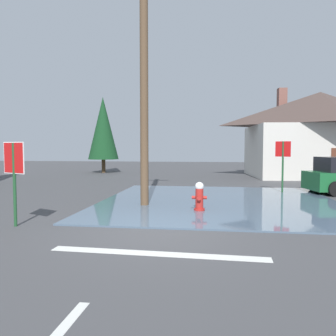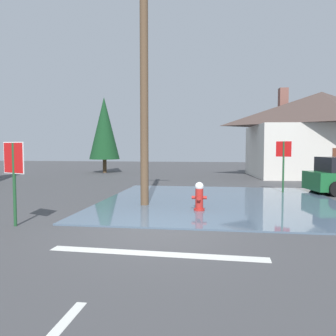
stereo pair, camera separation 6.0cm
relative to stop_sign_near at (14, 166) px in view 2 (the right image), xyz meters
The scene contains 9 objects.
ground_plane 4.02m from the stop_sign_near, ahead, with size 80.00×80.00×0.10m, color #424244.
flood_puddle 7.18m from the stop_sign_near, 41.72° to the left, with size 8.61×8.98×0.05m, color #4C6075.
lane_stop_bar 4.61m from the stop_sign_near, 23.48° to the right, with size 4.22×0.30×0.01m, color silver.
stop_sign_near is the anchor object (origin of this frame).
fire_hydrant 5.39m from the stop_sign_near, 29.40° to the left, with size 0.47×0.41×0.94m.
utility_pole 5.41m from the stop_sign_near, 51.50° to the left, with size 1.60×0.28×9.29m.
stop_sign_far 10.98m from the stop_sign_near, 42.74° to the left, with size 0.64×0.34×2.32m.
house 20.73m from the stop_sign_near, 53.58° to the left, with size 10.41×7.61×6.31m.
pine_tree_mid_left 18.77m from the stop_sign_near, 101.75° to the left, with size 2.43×2.43×6.08m.
Camera 2 is at (1.40, -7.93, 2.02)m, focal length 35.92 mm.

